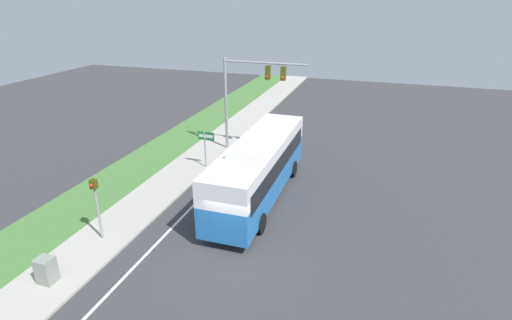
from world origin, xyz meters
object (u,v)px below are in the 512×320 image
(signal_gantry, at_px, (249,87))
(street_sign, at_px, (206,142))
(bus, at_px, (259,165))
(pedestrian_signal, at_px, (96,200))
(utility_cabinet, at_px, (46,270))

(signal_gantry, xyz_separation_m, street_sign, (-1.66, -3.69, -2.90))
(bus, bearing_deg, pedestrian_signal, -131.79)
(pedestrian_signal, bearing_deg, utility_cabinet, -91.01)
(signal_gantry, xyz_separation_m, utility_cabinet, (-2.84, -15.98, -4.06))
(pedestrian_signal, bearing_deg, bus, 48.21)
(street_sign, bearing_deg, signal_gantry, 65.73)
(street_sign, distance_m, utility_cabinet, 12.40)
(bus, bearing_deg, signal_gantry, 113.47)
(bus, height_order, street_sign, bus)
(bus, distance_m, pedestrian_signal, 8.41)
(pedestrian_signal, height_order, utility_cabinet, pedestrian_signal)
(pedestrian_signal, bearing_deg, signal_gantry, 77.71)
(signal_gantry, height_order, street_sign, signal_gantry)
(bus, bearing_deg, street_sign, 147.92)
(bus, distance_m, utility_cabinet, 11.12)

